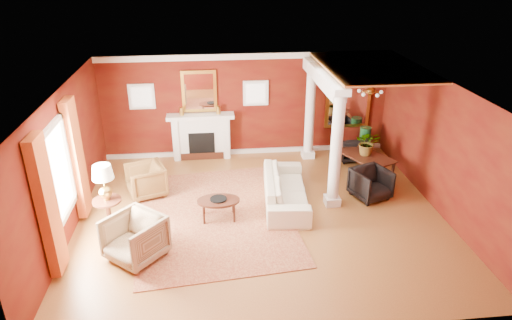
{
  "coord_description": "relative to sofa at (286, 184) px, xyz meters",
  "views": [
    {
      "loc": [
        -1.05,
        -8.69,
        5.38
      ],
      "look_at": [
        -0.06,
        0.46,
        1.15
      ],
      "focal_mm": 32.0,
      "sensor_mm": 36.0,
      "label": 1
    }
  ],
  "objects": [
    {
      "name": "column_front",
      "position": [
        1.07,
        -0.2,
        0.95
      ],
      "size": [
        0.36,
        0.36,
        2.8
      ],
      "color": "white",
      "rests_on": "ground"
    },
    {
      "name": "armchair_leopard",
      "position": [
        -3.26,
        0.72,
        -0.04
      ],
      "size": [
        1.03,
        1.06,
        0.86
      ],
      "primitive_type": "imported",
      "rotation": [
        0.0,
        0.0,
        -1.22
      ],
      "color": "black",
      "rests_on": "ground"
    },
    {
      "name": "green_urn",
      "position": [
        2.71,
        2.5,
        -0.14
      ],
      "size": [
        0.35,
        0.35,
        0.85
      ],
      "color": "#154420",
      "rests_on": "ground"
    },
    {
      "name": "dining_chair_far",
      "position": [
        2.27,
        2.2,
        -0.09
      ],
      "size": [
        0.8,
        0.75,
        0.78
      ],
      "primitive_type": "imported",
      "rotation": [
        0.0,
        0.0,
        3.08
      ],
      "color": "black",
      "rests_on": "ground"
    },
    {
      "name": "side_table",
      "position": [
        -3.88,
        -0.68,
        0.52
      ],
      "size": [
        0.59,
        0.59,
        1.48
      ],
      "rotation": [
        0.0,
        0.0,
        -0.09
      ],
      "color": "black",
      "rests_on": "ground"
    },
    {
      "name": "chandelier",
      "position": [
        2.27,
        1.3,
        1.77
      ],
      "size": [
        0.6,
        0.62,
        0.75
      ],
      "color": "#B18C37",
      "rests_on": "room_shell"
    },
    {
      "name": "coffee_table",
      "position": [
        -1.57,
        -0.54,
        -0.05
      ],
      "size": [
        0.93,
        0.93,
        0.47
      ],
      "rotation": [
        0.0,
        0.0,
        0.37
      ],
      "color": "black",
      "rests_on": "ground"
    },
    {
      "name": "dining_table",
      "position": [
        2.33,
        1.32,
        -0.04
      ],
      "size": [
        1.14,
        1.63,
        0.86
      ],
      "primitive_type": "imported",
      "rotation": [
        0.0,
        0.0,
        2.0
      ],
      "color": "black",
      "rests_on": "ground"
    },
    {
      "name": "armchair_stripe",
      "position": [
        -3.19,
        -1.79,
        0.01
      ],
      "size": [
        1.3,
        1.29,
        0.98
      ],
      "primitive_type": "imported",
      "rotation": [
        0.0,
        0.0,
        -0.71
      ],
      "color": "tan",
      "rests_on": "ground"
    },
    {
      "name": "column_back",
      "position": [
        1.07,
        2.5,
        0.95
      ],
      "size": [
        0.36,
        0.36,
        2.8
      ],
      "color": "white",
      "rests_on": "ground"
    },
    {
      "name": "amber_ceiling",
      "position": [
        2.22,
        1.25,
        2.4
      ],
      "size": [
        2.3,
        3.4,
        0.04
      ],
      "primitive_type": "cube",
      "color": "#DD8B41",
      "rests_on": "room_shell"
    },
    {
      "name": "dining_mirror",
      "position": [
        2.27,
        2.95,
        1.08
      ],
      "size": [
        1.3,
        0.07,
        1.7
      ],
      "color": "gold",
      "rests_on": "room_shell"
    },
    {
      "name": "coffee_book",
      "position": [
        -1.62,
        -0.55,
        0.11
      ],
      "size": [
        0.15,
        0.1,
        0.22
      ],
      "primitive_type": "imported",
      "rotation": [
        0.0,
        0.0,
        0.52
      ],
      "color": "black",
      "rests_on": "coffee_table"
    },
    {
      "name": "base_trim",
      "position": [
        -0.63,
        2.96,
        -0.41
      ],
      "size": [
        8.0,
        0.08,
        0.12
      ],
      "primitive_type": "cube",
      "color": "white",
      "rests_on": "ground"
    },
    {
      "name": "overmantel_mirror",
      "position": [
        -1.93,
        2.95,
        1.43
      ],
      "size": [
        0.95,
        0.07,
        1.15
      ],
      "color": "gold",
      "rests_on": "fireplace"
    },
    {
      "name": "dining_chair_near",
      "position": [
        2.05,
        0.02,
        -0.07
      ],
      "size": [
        1.0,
        0.97,
        0.81
      ],
      "primitive_type": "imported",
      "rotation": [
        0.0,
        0.0,
        0.37
      ],
      "color": "black",
      "rests_on": "ground"
    },
    {
      "name": "room_shell",
      "position": [
        -0.63,
        -0.5,
        1.54
      ],
      "size": [
        8.04,
        7.04,
        2.92
      ],
      "color": "#5F200D",
      "rests_on": "ground"
    },
    {
      "name": "flank_window_left",
      "position": [
        -3.48,
        2.96,
        1.33
      ],
      "size": [
        0.7,
        0.07,
        0.7
      ],
      "color": "white",
      "rests_on": "room_shell"
    },
    {
      "name": "flank_window_right",
      "position": [
        -0.38,
        2.96,
        1.33
      ],
      "size": [
        0.7,
        0.07,
        0.7
      ],
      "color": "white",
      "rests_on": "room_shell"
    },
    {
      "name": "header_beam",
      "position": [
        1.07,
        1.4,
        2.15
      ],
      "size": [
        0.3,
        3.2,
        0.32
      ],
      "primitive_type": "cube",
      "color": "white",
      "rests_on": "column_front"
    },
    {
      "name": "left_window",
      "position": [
        -4.53,
        -1.1,
        0.95
      ],
      "size": [
        0.21,
        2.55,
        2.6
      ],
      "color": "white",
      "rests_on": "room_shell"
    },
    {
      "name": "sofa",
      "position": [
        0.0,
        0.0,
        0.0
      ],
      "size": [
        0.93,
        2.48,
        0.95
      ],
      "primitive_type": "imported",
      "rotation": [
        0.0,
        0.0,
        1.48
      ],
      "color": "beige",
      "rests_on": "ground"
    },
    {
      "name": "fireplace",
      "position": [
        -1.93,
        2.81,
        0.17
      ],
      "size": [
        1.85,
        0.42,
        1.29
      ],
      "color": "white",
      "rests_on": "ground"
    },
    {
      "name": "potted_plant",
      "position": [
        2.35,
        1.3,
        0.65
      ],
      "size": [
        0.77,
        0.82,
        0.52
      ],
      "primitive_type": "imported",
      "rotation": [
        0.0,
        0.0,
        -0.31
      ],
      "color": "#26591E",
      "rests_on": "dining_table"
    },
    {
      "name": "rug",
      "position": [
        -1.69,
        -0.44,
        -0.47
      ],
      "size": [
        3.75,
        4.75,
        0.02
      ],
      "primitive_type": "cube",
      "rotation": [
        0.0,
        0.0,
        0.1
      ],
      "color": "maroon",
      "rests_on": "ground"
    },
    {
      "name": "ground",
      "position": [
        -0.63,
        -0.5,
        -0.47
      ],
      "size": [
        8.0,
        8.0,
        0.0
      ],
      "primitive_type": "plane",
      "color": "brown",
      "rests_on": "ground"
    },
    {
      "name": "crown_trim",
      "position": [
        -0.63,
        2.96,
        2.35
      ],
      "size": [
        8.0,
        0.08,
        0.16
      ],
      "primitive_type": "cube",
      "color": "white",
      "rests_on": "room_shell"
    }
  ]
}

